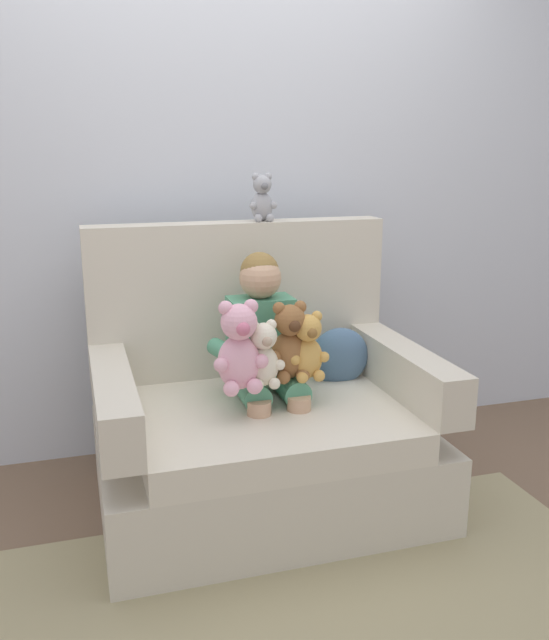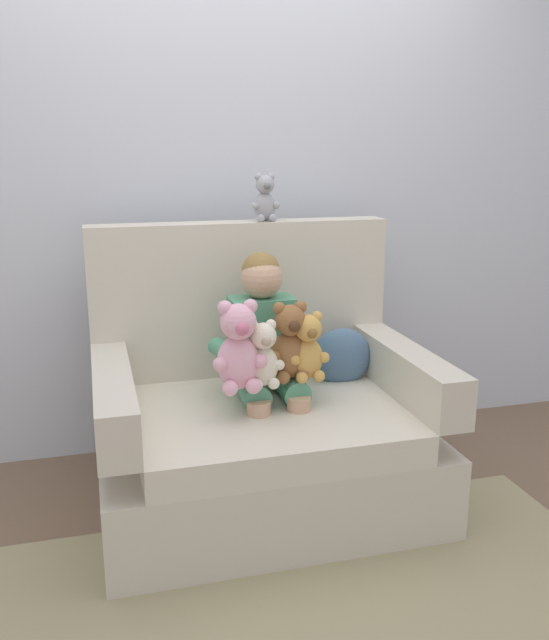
{
  "view_description": "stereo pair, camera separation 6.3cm",
  "coord_description": "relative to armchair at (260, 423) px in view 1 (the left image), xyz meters",
  "views": [
    {
      "loc": [
        -0.69,
        -2.43,
        1.44
      ],
      "look_at": [
        0.03,
        -0.05,
        0.8
      ],
      "focal_mm": 37.97,
      "sensor_mm": 36.0,
      "label": 1
    },
    {
      "loc": [
        -0.63,
        -2.44,
        1.44
      ],
      "look_at": [
        0.03,
        -0.05,
        0.8
      ],
      "focal_mm": 37.97,
      "sensor_mm": 36.0,
      "label": 2
    }
  ],
  "objects": [
    {
      "name": "ground_plane",
      "position": [
        0.0,
        -0.06,
        -0.34
      ],
      "size": [
        8.0,
        8.0,
        0.0
      ],
      "primitive_type": "plane",
      "color": "brown"
    },
    {
      "name": "back_wall",
      "position": [
        0.0,
        0.67,
        0.96
      ],
      "size": [
        6.0,
        0.1,
        2.6
      ],
      "primitive_type": "cube",
      "color": "silver",
      "rests_on": "ground"
    },
    {
      "name": "floor_rug",
      "position": [
        0.0,
        -0.79,
        -0.33
      ],
      "size": [
        2.18,
        1.34,
        0.01
      ],
      "primitive_type": "cube",
      "color": "#998C66",
      "rests_on": "ground"
    },
    {
      "name": "armchair",
      "position": [
        0.0,
        0.0,
        0.0
      ],
      "size": [
        1.31,
        0.96,
        1.12
      ],
      "color": "beige",
      "rests_on": "ground"
    },
    {
      "name": "seated_child",
      "position": [
        0.03,
        0.02,
        0.32
      ],
      "size": [
        0.45,
        0.39,
        0.82
      ],
      "rotation": [
        0.0,
        0.0,
        0.07
      ],
      "color": "#4C9370",
      "rests_on": "armchair"
    },
    {
      "name": "plush_pink",
      "position": [
        -0.13,
        -0.18,
        0.38
      ],
      "size": [
        0.21,
        0.17,
        0.35
      ],
      "rotation": [
        0.0,
        0.0,
        0.21
      ],
      "color": "#EAA8BC",
      "rests_on": "armchair"
    },
    {
      "name": "plush_honey",
      "position": [
        0.16,
        -0.13,
        0.35
      ],
      "size": [
        0.16,
        0.13,
        0.27
      ],
      "rotation": [
        0.0,
        0.0,
        0.03
      ],
      "color": "gold",
      "rests_on": "armchair"
    },
    {
      "name": "plush_brown",
      "position": [
        0.09,
        -0.11,
        0.37
      ],
      "size": [
        0.18,
        0.15,
        0.31
      ],
      "rotation": [
        0.0,
        0.0,
        0.15
      ],
      "color": "brown",
      "rests_on": "armchair"
    },
    {
      "name": "plush_cream",
      "position": [
        -0.03,
        -0.17,
        0.34
      ],
      "size": [
        0.15,
        0.13,
        0.26
      ],
      "rotation": [
        0.0,
        0.0,
        -0.3
      ],
      "color": "silver",
      "rests_on": "armchair"
    },
    {
      "name": "plush_grey_on_backrest",
      "position": [
        0.11,
        0.34,
        0.88
      ],
      "size": [
        0.12,
        0.1,
        0.21
      ],
      "rotation": [
        0.0,
        0.0,
        0.22
      ],
      "color": "#9E9EA3",
      "rests_on": "armchair"
    },
    {
      "name": "throw_pillow",
      "position": [
        0.39,
        0.12,
        0.21
      ],
      "size": [
        0.27,
        0.14,
        0.26
      ],
      "primitive_type": "ellipsoid",
      "rotation": [
        0.0,
        0.0,
        -0.08
      ],
      "color": "slate",
      "rests_on": "armchair"
    }
  ]
}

